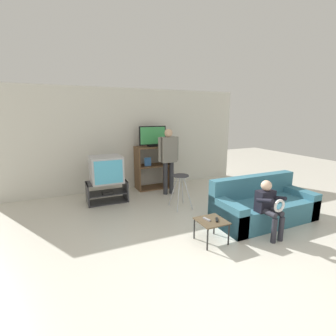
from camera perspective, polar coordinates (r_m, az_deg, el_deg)
ground_plane at (r=3.29m, az=13.22°, el=-24.38°), size 18.00×18.00×0.00m
wall_back at (r=6.50m, az=-9.23°, el=6.56°), size 6.40×0.06×2.60m
tv_stand at (r=5.70m, az=-14.09°, el=-5.46°), size 0.88×0.48×0.48m
television_main at (r=5.55m, az=-14.31°, el=-0.28°), size 0.67×0.64×0.58m
media_shelf at (r=6.48m, az=-3.71°, el=0.21°), size 0.86×0.48×1.13m
television_flat at (r=6.34m, az=-3.62°, el=7.32°), size 0.72×0.20×0.53m
folding_stool at (r=5.11m, az=2.98°, el=-3.26°), size 0.38×0.44×0.72m
snack_table at (r=3.91m, az=10.14°, el=-12.55°), size 0.43×0.43×0.36m
remote_control_black at (r=3.90m, az=11.38°, el=-11.82°), size 0.11×0.14×0.02m
remote_control_white at (r=3.89m, az=9.05°, el=-11.77°), size 0.06×0.15×0.02m
couch at (r=4.95m, az=21.26°, el=-8.30°), size 1.93×0.85×0.80m
person_standing_adult at (r=5.91m, az=0.11°, el=3.03°), size 0.53×0.20×1.62m
person_seated_child at (r=4.26m, az=22.54°, el=-7.87°), size 0.33×0.43×0.92m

